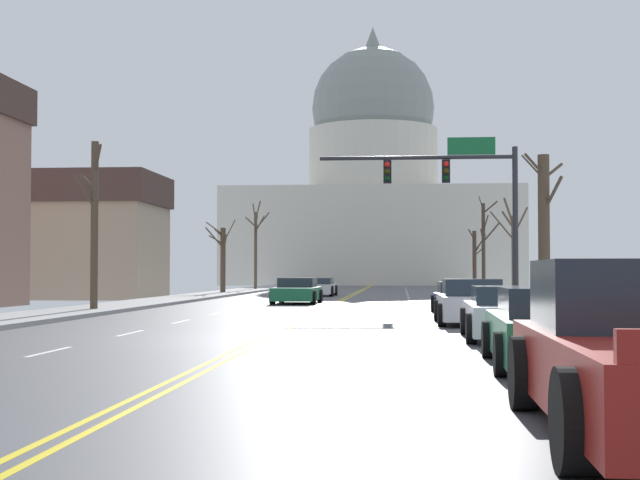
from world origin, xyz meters
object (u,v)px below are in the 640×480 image
object	(u,v)px
sedan_near_03	(552,330)
sedan_oncoming_01	(319,287)
street_lamp_right	(638,118)
sedan_near_02	(510,314)
sedan_oncoming_00	(297,291)
pedestrian_00	(609,291)
signal_gantry	(459,186)
sedan_near_00	(461,299)
sedan_near_01	(471,303)

from	to	relation	value
sedan_near_03	sedan_oncoming_01	world-z (taller)	sedan_near_03
street_lamp_right	sedan_near_02	world-z (taller)	street_lamp_right
sedan_near_03	sedan_oncoming_01	size ratio (longest dim) A/B	1.09
sedan_near_02	sedan_oncoming_00	size ratio (longest dim) A/B	1.01
sedan_oncoming_01	pedestrian_00	bearing A→B (deg)	-73.68
signal_gantry	sedan_oncoming_01	size ratio (longest dim) A/B	1.85
street_lamp_right	sedan_oncoming_01	size ratio (longest dim) A/B	1.78
sedan_oncoming_01	sedan_near_03	bearing A→B (deg)	-80.07
pedestrian_00	sedan_near_02	bearing A→B (deg)	-143.65
signal_gantry	sedan_near_03	size ratio (longest dim) A/B	1.69
sedan_near_00	sedan_near_02	distance (m)	12.20
sedan_near_03	pedestrian_00	xyz separation A→B (m)	(2.59, 7.81, 0.46)
sedan_near_00	sedan_near_03	size ratio (longest dim) A/B	0.98
sedan_near_03	sedan_near_01	bearing A→B (deg)	91.72
sedan_near_03	sedan_near_02	bearing A→B (deg)	89.47
sedan_near_01	pedestrian_00	distance (m)	5.09
signal_gantry	street_lamp_right	distance (m)	17.96
street_lamp_right	sedan_near_01	distance (m)	8.78
sedan_near_01	sedan_near_03	world-z (taller)	sedan_near_01
signal_gantry	sedan_near_01	world-z (taller)	signal_gantry
sedan_near_01	sedan_oncoming_01	size ratio (longest dim) A/B	1.09
sedan_near_00	sedan_near_02	bearing A→B (deg)	-88.67
signal_gantry	sedan_oncoming_00	bearing A→B (deg)	141.15
signal_gantry	sedan_near_00	xyz separation A→B (m)	(-0.22, -4.34, -4.37)
signal_gantry	sedan_near_03	xyz separation A→B (m)	(0.01, -22.49, -4.33)
signal_gantry	pedestrian_00	world-z (taller)	signal_gantry
sedan_near_03	sedan_oncoming_00	size ratio (longest dim) A/B	1.03
sedan_near_02	sedan_oncoming_00	bearing A→B (deg)	107.92
signal_gantry	sedan_oncoming_01	xyz separation A→B (m)	(-7.25, 18.97, -4.39)
sedan_near_03	street_lamp_right	bearing A→B (deg)	61.65
signal_gantry	sedan_near_00	world-z (taller)	signal_gantry
signal_gantry	sedan_near_02	bearing A→B (deg)	-89.79
sedan_near_03	sedan_near_00	bearing A→B (deg)	90.72
sedan_near_02	sedan_near_03	xyz separation A→B (m)	(-0.05, -5.95, 0.03)
sedan_near_00	sedan_near_02	xyz separation A→B (m)	(0.28, -12.20, 0.01)
signal_gantry	sedan_near_02	xyz separation A→B (m)	(0.06, -16.54, -4.36)
sedan_near_01	sedan_near_02	world-z (taller)	sedan_near_01
sedan_oncoming_00	sedan_oncoming_01	world-z (taller)	sedan_oncoming_00
sedan_near_02	sedan_near_03	bearing A→B (deg)	-90.53
signal_gantry	sedan_near_03	bearing A→B (deg)	-89.99
signal_gantry	sedan_near_02	distance (m)	17.11
sedan_near_01	pedestrian_00	world-z (taller)	pedestrian_00
street_lamp_right	sedan_near_02	distance (m)	4.94
street_lamp_right	sedan_oncoming_00	xyz separation A→B (m)	(-9.70, 23.54, -4.09)
sedan_near_00	street_lamp_right	bearing A→B (deg)	-78.37
signal_gantry	sedan_near_00	distance (m)	6.16
street_lamp_right	sedan_oncoming_01	xyz separation A→B (m)	(-9.80, 36.75, -4.13)
sedan_oncoming_00	sedan_oncoming_01	distance (m)	13.21
sedan_near_02	sedan_oncoming_00	distance (m)	23.44
sedan_near_03	sedan_oncoming_00	distance (m)	29.14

